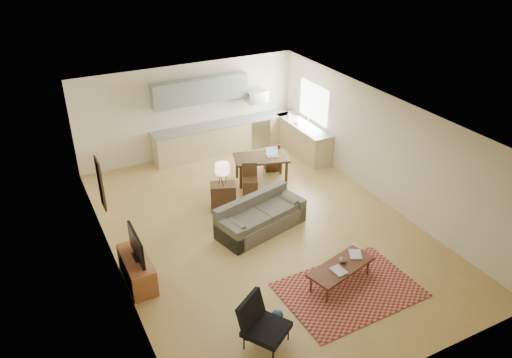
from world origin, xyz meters
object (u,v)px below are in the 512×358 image
coffee_table (340,274)px  dining_table (261,169)px  sofa (261,215)px  armchair (267,325)px  tv_credenza (137,270)px  console_table (223,197)px

coffee_table → dining_table: 4.42m
sofa → armchair: 3.41m
sofa → tv_credenza: 3.01m
console_table → armchair: bearing=-83.0°
dining_table → tv_credenza: bearing=-132.2°
tv_credenza → console_table: size_ratio=1.75×
sofa → console_table: (-0.41, 1.17, -0.03)m
sofa → tv_credenza: sofa is taller
tv_credenza → dining_table: 4.78m
coffee_table → armchair: 2.15m
tv_credenza → console_table: 3.05m
tv_credenza → dining_table: bearing=32.2°
tv_credenza → coffee_table: bearing=-27.9°
console_table → dining_table: (1.49, 0.87, 0.01)m
dining_table → sofa: bearing=-102.1°
dining_table → coffee_table: bearing=-81.8°
console_table → tv_credenza: bearing=-125.5°
armchair → dining_table: bearing=30.3°
armchair → console_table: bearing=42.7°
coffee_table → console_table: size_ratio=2.02×
console_table → dining_table: bearing=51.8°
coffee_table → armchair: armchair is taller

